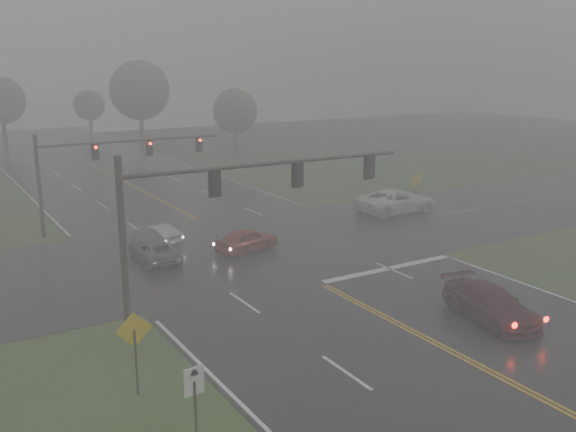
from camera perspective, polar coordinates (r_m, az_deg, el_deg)
ground at (r=23.21m, az=23.91°, el=-15.85°), size 180.00×180.00×0.00m
main_road at (r=37.14m, az=-2.00°, el=-3.51°), size 18.00×160.00×0.02m
cross_street at (r=38.82m, az=-3.44°, el=-2.76°), size 120.00×14.00×0.02m
stop_bar at (r=35.19m, az=8.95°, el=-4.66°), size 8.50×0.50×0.01m
sedan_maroon at (r=29.50m, az=17.45°, el=-8.84°), size 2.82×5.32×1.47m
sedan_red at (r=37.98m, az=-3.65°, el=-3.14°), size 4.29×2.55×1.37m
sedan_silver at (r=40.18m, az=-11.64°, el=-2.46°), size 2.37×3.92×1.22m
car_grey at (r=36.87m, az=-11.76°, el=-3.93°), size 2.17×4.47×1.23m
pickup_white at (r=48.06m, az=9.59°, el=0.30°), size 6.24×2.92×1.73m
signal_gantry_near at (r=27.42m, az=-6.05°, el=1.52°), size 13.85×0.33×7.44m
signal_gantry_far at (r=43.56m, az=-16.45°, el=4.73°), size 12.23×0.33×6.54m
sign_diamond_west at (r=22.18m, az=-13.47°, el=-10.64°), size 1.23×0.12×2.96m
sign_arrow_white at (r=18.59m, az=-8.30°, el=-15.50°), size 0.63×0.13×2.82m
sign_diamond_east at (r=48.70m, az=11.30°, el=2.73°), size 1.17×0.32×2.87m
tree_ne_a at (r=84.30m, az=-13.05°, el=10.83°), size 7.49×7.49×11.00m
tree_n_mid at (r=91.32m, az=-24.16°, el=9.33°), size 6.09×6.09×8.94m
tree_e_near at (r=76.58m, az=-4.73°, el=9.26°), size 5.28×5.28×7.76m
tree_n_far at (r=101.22m, az=-17.25°, el=9.39°), size 4.57×4.57×6.72m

